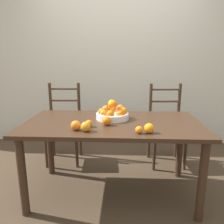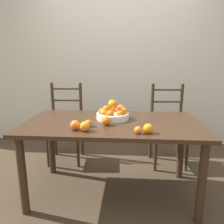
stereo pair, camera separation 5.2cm
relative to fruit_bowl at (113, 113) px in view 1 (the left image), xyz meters
name	(u,v)px [view 1 (the left image)]	position (x,y,z in m)	size (l,w,h in m)	color
ground_plane	(113,192)	(0.00, -0.10, -0.82)	(12.00, 12.00, 0.00)	#423323
wall_back	(117,61)	(0.00, 1.36, 0.48)	(8.00, 0.06, 2.60)	beige
dining_table	(113,132)	(0.00, -0.10, -0.16)	(1.66, 0.88, 0.76)	#382316
fruit_bowl	(113,113)	(0.00, 0.00, 0.00)	(0.32, 0.32, 0.19)	white
orange_loose_0	(149,128)	(0.31, -0.41, -0.02)	(0.08, 0.08, 0.08)	orange
orange_loose_1	(139,130)	(0.23, -0.42, -0.03)	(0.06, 0.06, 0.06)	orange
orange_loose_2	(107,121)	(-0.04, -0.21, -0.02)	(0.08, 0.08, 0.08)	orange
orange_loose_3	(86,127)	(-0.20, -0.40, -0.02)	(0.08, 0.08, 0.08)	orange
orange_loose_4	(89,123)	(-0.20, -0.27, -0.03)	(0.06, 0.06, 0.06)	orange
orange_loose_5	(76,125)	(-0.29, -0.36, -0.02)	(0.08, 0.08, 0.08)	orange
chair_left	(64,125)	(-0.67, 0.63, -0.33)	(0.45, 0.43, 1.03)	#382619
chair_right	(166,127)	(0.66, 0.63, -0.33)	(0.45, 0.43, 1.03)	#382619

